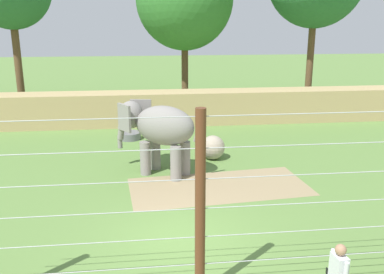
{
  "coord_description": "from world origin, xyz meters",
  "views": [
    {
      "loc": [
        -0.91,
        -10.18,
        5.79
      ],
      "look_at": [
        0.91,
        5.4,
        1.4
      ],
      "focal_mm": 39.54,
      "sensor_mm": 36.0,
      "label": 1
    }
  ],
  "objects": [
    {
      "name": "enrichment_ball",
      "position": [
        1.97,
        6.8,
        0.51
      ],
      "size": [
        1.03,
        1.03,
        1.03
      ],
      "primitive_type": "sphere",
      "color": "tan",
      "rests_on": "ground"
    },
    {
      "name": "ground_plane",
      "position": [
        0.0,
        0.0,
        0.0
      ],
      "size": [
        120.0,
        120.0,
        0.0
      ],
      "primitive_type": "plane",
      "color": "#5B7F3D"
    },
    {
      "name": "water_tub",
      "position": [
        -1.64,
        10.36,
        0.18
      ],
      "size": [
        1.1,
        1.1,
        0.35
      ],
      "color": "slate",
      "rests_on": "ground"
    },
    {
      "name": "cable_fence",
      "position": [
        0.06,
        -2.3,
        2.09
      ],
      "size": [
        10.28,
        0.22,
        4.15
      ],
      "color": "brown",
      "rests_on": "ground"
    },
    {
      "name": "embankment_wall",
      "position": [
        0.0,
        13.4,
        0.92
      ],
      "size": [
        36.0,
        1.8,
        1.84
      ],
      "primitive_type": "cube",
      "color": "tan",
      "rests_on": "ground"
    },
    {
      "name": "elephant",
      "position": [
        -0.38,
        5.35,
        1.82
      ],
      "size": [
        3.3,
        2.75,
        2.74
      ],
      "color": "gray",
      "rests_on": "ground"
    },
    {
      "name": "dirt_patch",
      "position": [
        1.69,
        3.69,
        0.0
      ],
      "size": [
        6.58,
        3.52,
        0.01
      ],
      "primitive_type": "cube",
      "rotation": [
        0.0,
        0.0,
        0.09
      ],
      "color": "#937F5B",
      "rests_on": "ground"
    }
  ]
}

